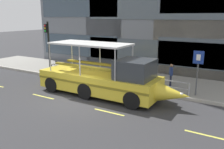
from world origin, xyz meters
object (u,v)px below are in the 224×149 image
at_px(pedestrian_near_bow, 171,73).
at_px(duck_tour_boat, 106,79).
at_px(leaned_bicycle, 58,68).
at_px(traffic_light_pole, 48,42).
at_px(parking_sign, 198,66).

bearing_deg(pedestrian_near_bow, duck_tour_boat, -130.85).
distance_m(leaned_bicycle, duck_tour_boat, 6.97).
relative_size(traffic_light_pole, pedestrian_near_bow, 2.71).
height_order(traffic_light_pole, parking_sign, traffic_light_pole).
relative_size(parking_sign, leaned_bicycle, 1.56).
xyz_separation_m(parking_sign, leaned_bicycle, (-11.32, 0.20, -1.47)).
bearing_deg(duck_tour_boat, pedestrian_near_bow, 49.15).
xyz_separation_m(parking_sign, duck_tour_boat, (-4.89, -2.43, -0.95)).
height_order(parking_sign, pedestrian_near_bow, parking_sign).
distance_m(leaned_bicycle, pedestrian_near_bow, 9.50).
xyz_separation_m(traffic_light_pole, leaned_bicycle, (0.97, 0.04, -2.19)).
bearing_deg(leaned_bicycle, traffic_light_pole, -177.87).
xyz_separation_m(duck_tour_boat, pedestrian_near_bow, (3.01, 3.48, 0.06)).
distance_m(parking_sign, duck_tour_boat, 5.54).
relative_size(traffic_light_pole, leaned_bicycle, 2.44).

